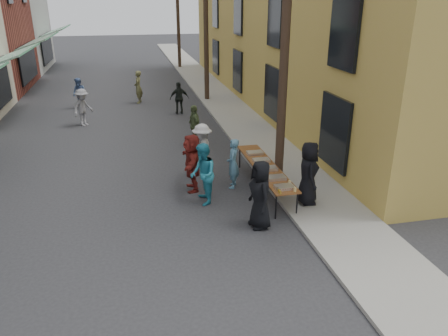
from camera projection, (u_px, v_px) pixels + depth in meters
name	position (u px, v px, depth m)	size (l,w,h in m)	color
ground	(143.00, 254.00, 9.97)	(120.00, 120.00, 0.00)	#28282B
sidewalk	(219.00, 99.00, 24.57)	(2.20, 60.00, 0.10)	gray
building_ochre	(335.00, 5.00, 23.07)	(10.00, 28.00, 10.00)	#B2983F
utility_pole_near	(285.00, 34.00, 11.90)	(0.26, 0.26, 9.00)	#2D2116
utility_pole_mid	(206.00, 16.00, 22.78)	(0.26, 0.26, 9.00)	#2D2116
utility_pole_far	(178.00, 9.00, 33.66)	(0.26, 0.26, 9.00)	#2D2116
serving_table	(265.00, 167.00, 13.02)	(0.70, 4.00, 0.75)	brown
catering_tray_sausage	(284.00, 187.00, 11.50)	(0.50, 0.33, 0.08)	maroon
catering_tray_foil_b	(276.00, 178.00, 12.09)	(0.50, 0.33, 0.08)	#B2B2B7
catering_tray_buns	(268.00, 169.00, 12.72)	(0.50, 0.33, 0.08)	tan
catering_tray_foil_d	(261.00, 160.00, 13.36)	(0.50, 0.33, 0.08)	#B2B2B7
catering_tray_buns_end	(255.00, 153.00, 13.99)	(0.50, 0.33, 0.08)	tan
condiment_jar_a	(280.00, 192.00, 11.18)	(0.07, 0.07, 0.08)	#A57F26
condiment_jar_b	(279.00, 191.00, 11.27)	(0.07, 0.07, 0.08)	#A57F26
condiment_jar_c	(278.00, 189.00, 11.36)	(0.07, 0.07, 0.08)	#A57F26
cup_stack	(295.00, 189.00, 11.31)	(0.08, 0.08, 0.12)	tan
guest_front_a	(260.00, 195.00, 10.83)	(0.87, 0.56, 1.78)	black
guest_front_b	(233.00, 164.00, 13.17)	(0.56, 0.37, 1.53)	teal
guest_front_c	(203.00, 174.00, 12.09)	(0.85, 0.66, 1.76)	teal
guest_front_d	(202.00, 150.00, 14.01)	(1.11, 0.64, 1.73)	beige
guest_front_e	(194.00, 126.00, 16.86)	(0.94, 0.39, 1.61)	#55673B
guest_queue_back	(192.00, 162.00, 12.95)	(1.62, 0.52, 1.75)	maroon
server	(308.00, 173.00, 11.88)	(0.87, 0.56, 1.77)	black
passerby_left	(83.00, 107.00, 19.46)	(1.07, 0.62, 1.66)	gray
passerby_mid	(179.00, 98.00, 21.40)	(0.92, 0.38, 1.58)	black
passerby_right	(138.00, 87.00, 23.56)	(0.63, 0.42, 1.74)	brown
passerby_far	(79.00, 93.00, 22.47)	(0.76, 0.59, 1.56)	#516A9C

